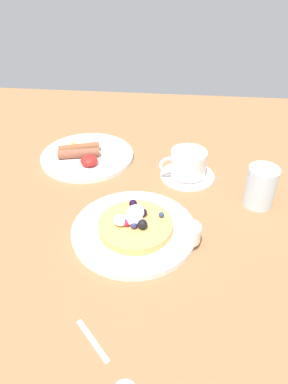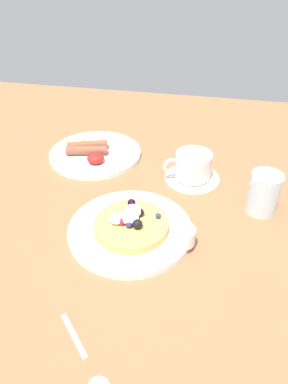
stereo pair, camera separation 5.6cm
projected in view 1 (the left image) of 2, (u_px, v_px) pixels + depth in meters
The scene contains 10 objects.
ground_plane at pixel (126, 220), 75.58cm from camera, with size 187.57×140.73×3.00cm, color #946640.
pancake_plate at pixel (134, 230), 69.80cm from camera, with size 24.52×24.52×1.31cm, color white.
pancake_with_berries at pixel (135, 224), 68.55cm from camera, with size 14.55×14.55×3.77cm.
syrup_ramekin at pixel (189, 233), 65.79cm from camera, with size 4.45×4.45×3.30cm.
breakfast_plate at pixel (87, 156), 93.13cm from camera, with size 24.11×24.11×1.20cm, color white.
fried_breakfast at pixel (80, 152), 91.52cm from camera, with size 11.92×12.96×2.59cm.
coffee_saucer at pixel (187, 175), 86.21cm from camera, with size 13.15×13.15×0.89cm, color white.
coffee_cup at pixel (188, 162), 84.07cm from camera, with size 11.28×8.56×6.01cm.
teaspoon at pixel (113, 369), 47.98cm from camera, with size 10.28×10.36×0.60cm.
water_glass at pixel (261, 187), 75.18cm from camera, with size 6.45×6.45×9.03cm, color silver.
Camera 1 is at (9.75, -56.66, 48.08)cm, focal length 33.08 mm.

